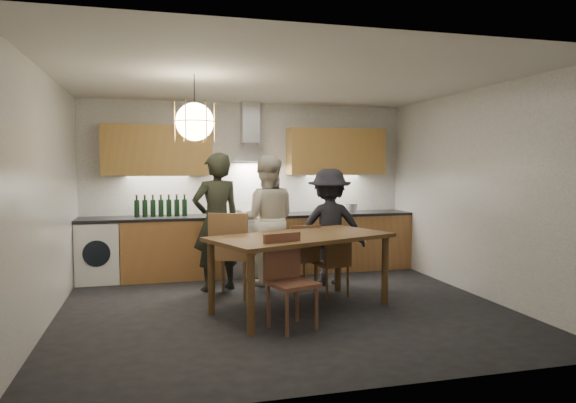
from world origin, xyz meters
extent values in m
plane|color=black|center=(0.00, 0.00, 0.00)|extent=(5.00, 5.00, 0.00)
cube|color=white|center=(0.00, 2.25, 1.30)|extent=(5.00, 0.02, 2.60)
cube|color=white|center=(0.00, -2.25, 1.30)|extent=(5.00, 0.02, 2.60)
cube|color=white|center=(-2.50, 0.00, 1.30)|extent=(0.02, 4.50, 2.60)
cube|color=white|center=(2.50, 0.00, 1.30)|extent=(0.02, 4.50, 2.60)
cube|color=silver|center=(0.00, 0.00, 2.60)|extent=(5.00, 4.50, 0.02)
cube|color=#B77F46|center=(-1.18, 1.95, 0.43)|extent=(1.45, 0.60, 0.86)
cube|color=#B77F46|center=(1.48, 1.95, 0.43)|extent=(2.05, 0.60, 0.86)
cube|color=white|center=(-2.20, 1.95, 0.42)|extent=(0.58, 0.58, 0.85)
cube|color=black|center=(-1.48, 1.95, 0.88)|extent=(2.05, 0.62, 0.04)
cube|color=black|center=(1.48, 1.95, 0.88)|extent=(2.05, 0.62, 0.04)
cube|color=silver|center=(0.00, 1.95, 0.40)|extent=(0.90, 0.60, 0.80)
cube|color=black|center=(0.00, 1.66, 0.38)|extent=(0.78, 0.02, 0.42)
cube|color=slate|center=(0.00, 1.95, 0.84)|extent=(0.90, 0.60, 0.08)
cube|color=silver|center=(0.00, 1.69, 0.90)|extent=(0.90, 0.08, 0.04)
cube|color=tan|center=(-1.38, 2.08, 1.86)|extent=(1.55, 0.35, 0.72)
cube|color=tan|center=(1.38, 2.08, 1.86)|extent=(1.55, 0.35, 0.72)
cube|color=silver|center=(0.00, 2.12, 2.29)|extent=(0.26, 0.22, 0.62)
cylinder|color=black|center=(-1.00, -0.10, 2.35)|extent=(0.01, 0.01, 0.50)
sphere|color=#FFE0A5|center=(-1.00, -0.10, 2.10)|extent=(0.40, 0.40, 0.40)
torus|color=gold|center=(-1.00, -0.10, 2.10)|extent=(0.43, 0.43, 0.01)
cube|color=brown|center=(0.17, -0.11, 0.83)|extent=(2.25, 1.67, 0.04)
cylinder|color=brown|center=(-0.54, -0.83, 0.40)|extent=(0.08, 0.08, 0.81)
cylinder|color=brown|center=(-0.84, -0.05, 0.40)|extent=(0.08, 0.08, 0.81)
cylinder|color=brown|center=(1.18, -0.17, 0.40)|extent=(0.08, 0.08, 0.81)
cylinder|color=brown|center=(0.88, 0.61, 0.40)|extent=(0.08, 0.08, 0.81)
cube|color=brown|center=(-0.49, 0.65, 0.52)|extent=(0.64, 0.64, 0.05)
cube|color=brown|center=(-0.58, 0.46, 0.80)|extent=(0.46, 0.24, 0.53)
cylinder|color=brown|center=(-0.23, 0.75, 0.25)|extent=(0.04, 0.04, 0.49)
cylinder|color=brown|center=(-0.39, 0.39, 0.25)|extent=(0.04, 0.04, 0.49)
cylinder|color=brown|center=(-0.58, 0.91, 0.25)|extent=(0.04, 0.04, 0.49)
cylinder|color=brown|center=(-0.75, 0.56, 0.25)|extent=(0.04, 0.04, 0.49)
cube|color=brown|center=(0.37, 0.66, 0.43)|extent=(0.48, 0.48, 0.04)
cube|color=brown|center=(0.40, 0.48, 0.67)|extent=(0.40, 0.12, 0.44)
cylinder|color=brown|center=(0.49, 0.85, 0.21)|extent=(0.03, 0.03, 0.41)
cylinder|color=brown|center=(0.56, 0.53, 0.21)|extent=(0.03, 0.03, 0.41)
cylinder|color=brown|center=(0.17, 0.78, 0.21)|extent=(0.03, 0.03, 0.41)
cylinder|color=brown|center=(0.24, 0.47, 0.21)|extent=(0.03, 0.03, 0.41)
cube|color=brown|center=(0.72, 0.42, 0.40)|extent=(0.43, 0.43, 0.04)
cube|color=brown|center=(0.75, 0.25, 0.62)|extent=(0.37, 0.10, 0.41)
cylinder|color=brown|center=(0.85, 0.59, 0.19)|extent=(0.03, 0.03, 0.38)
cylinder|color=brown|center=(0.90, 0.30, 0.19)|extent=(0.03, 0.03, 0.38)
cylinder|color=brown|center=(0.55, 0.54, 0.19)|extent=(0.03, 0.03, 0.38)
cylinder|color=brown|center=(0.60, 0.24, 0.19)|extent=(0.03, 0.03, 0.38)
cube|color=brown|center=(-0.11, -0.77, 0.46)|extent=(0.54, 0.54, 0.04)
cube|color=brown|center=(-0.17, -0.59, 0.71)|extent=(0.42, 0.17, 0.47)
cylinder|color=brown|center=(-0.22, -0.99, 0.22)|extent=(0.04, 0.04, 0.44)
cylinder|color=brown|center=(-0.33, -0.66, 0.22)|extent=(0.04, 0.04, 0.44)
cylinder|color=brown|center=(0.11, -0.88, 0.22)|extent=(0.04, 0.04, 0.44)
cylinder|color=brown|center=(0.00, -0.55, 0.22)|extent=(0.04, 0.04, 0.44)
imported|color=black|center=(-0.65, 1.06, 0.90)|extent=(0.75, 0.59, 1.80)
imported|color=beige|center=(0.05, 1.22, 0.89)|extent=(0.97, 0.82, 1.78)
imported|color=black|center=(0.90, 1.00, 0.80)|extent=(1.10, 0.73, 1.60)
imported|color=silver|center=(1.07, 1.86, 0.93)|extent=(0.33, 0.33, 0.06)
cylinder|color=silver|center=(1.60, 1.96, 0.96)|extent=(0.21, 0.21, 0.13)
camera|label=1|loc=(-1.42, -5.64, 1.64)|focal=32.00mm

